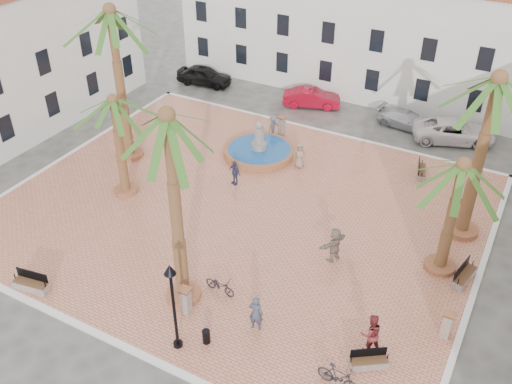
{
  "coord_description": "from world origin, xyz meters",
  "views": [
    {
      "loc": [
        13.37,
        -22.69,
        18.99
      ],
      "look_at": [
        1.0,
        0.0,
        1.6
      ],
      "focal_mm": 40.0,
      "sensor_mm": 36.0,
      "label": 1
    }
  ],
  "objects_px": {
    "lamppost_s": "(172,293)",
    "bollard_e": "(447,324)",
    "palm_sw": "(114,112)",
    "bench_ne": "(421,172)",
    "bollard_se": "(186,300)",
    "cyclist_a": "(256,313)",
    "bollard_n": "(282,125)",
    "palm_s": "(169,137)",
    "pedestrian_east": "(335,244)",
    "palm_ne": "(495,98)",
    "car_red": "(312,98)",
    "car_white": "(454,131)",
    "pedestrian_fountain_b": "(235,172)",
    "palm_e": "(460,179)",
    "fountain": "(259,150)",
    "bicycle_a": "(220,285)",
    "litter_bin": "(206,336)",
    "car_silver": "(406,120)",
    "pedestrian_north": "(274,126)",
    "palm_nw": "(112,27)",
    "bicycle_b": "(339,377)",
    "lamppost_e": "(474,159)",
    "bench_s": "(31,285)",
    "car_black": "(204,75)",
    "cyclist_b": "(371,333)",
    "bench_e": "(464,277)",
    "pedestrian_fountain_a": "(300,155)",
    "bench_se": "(369,362)"
  },
  "relations": [
    {
      "from": "cyclist_b",
      "to": "pedestrian_fountain_b",
      "type": "height_order",
      "value": "cyclist_b"
    },
    {
      "from": "fountain",
      "to": "bicycle_a",
      "type": "height_order",
      "value": "fountain"
    },
    {
      "from": "bench_se",
      "to": "bench_ne",
      "type": "bearing_deg",
      "value": 62.99
    },
    {
      "from": "lamppost_e",
      "to": "car_silver",
      "type": "height_order",
      "value": "lamppost_e"
    },
    {
      "from": "lamppost_s",
      "to": "bollard_n",
      "type": "bearing_deg",
      "value": 103.51
    },
    {
      "from": "bicycle_b",
      "to": "car_silver",
      "type": "height_order",
      "value": "bicycle_b"
    },
    {
      "from": "lamppost_e",
      "to": "lamppost_s",
      "type": "bearing_deg",
      "value": -116.86
    },
    {
      "from": "car_silver",
      "to": "lamppost_s",
      "type": "bearing_deg",
      "value": -178.21
    },
    {
      "from": "lamppost_s",
      "to": "bollard_e",
      "type": "xyz_separation_m",
      "value": [
        9.76,
        5.93,
        -2.34
      ]
    },
    {
      "from": "palm_nw",
      "to": "bicycle_b",
      "type": "height_order",
      "value": "palm_nw"
    },
    {
      "from": "lamppost_s",
      "to": "pedestrian_north",
      "type": "bearing_deg",
      "value": 104.94
    },
    {
      "from": "pedestrian_east",
      "to": "bench_ne",
      "type": "bearing_deg",
      "value": -167.62
    },
    {
      "from": "bollard_se",
      "to": "bollard_e",
      "type": "height_order",
      "value": "bollard_se"
    },
    {
      "from": "car_silver",
      "to": "palm_e",
      "type": "bearing_deg",
      "value": -149.55
    },
    {
      "from": "bench_e",
      "to": "car_silver",
      "type": "bearing_deg",
      "value": 37.52
    },
    {
      "from": "cyclist_a",
      "to": "car_white",
      "type": "relative_size",
      "value": 0.33
    },
    {
      "from": "bench_e",
      "to": "lamppost_s",
      "type": "bearing_deg",
      "value": 146.85
    },
    {
      "from": "bench_e",
      "to": "bollard_se",
      "type": "relative_size",
      "value": 1.32
    },
    {
      "from": "palm_ne",
      "to": "bench_e",
      "type": "relative_size",
      "value": 4.89
    },
    {
      "from": "pedestrian_east",
      "to": "cyclist_a",
      "type": "bearing_deg",
      "value": 10.39
    },
    {
      "from": "car_red",
      "to": "car_white",
      "type": "bearing_deg",
      "value": -112.34
    },
    {
      "from": "palm_e",
      "to": "bollard_e",
      "type": "xyz_separation_m",
      "value": [
        1.26,
        -4.34,
        -4.48
      ]
    },
    {
      "from": "palm_s",
      "to": "litter_bin",
      "type": "xyz_separation_m",
      "value": [
        2.42,
        -1.82,
        -8.04
      ]
    },
    {
      "from": "lamppost_s",
      "to": "bench_ne",
      "type": "bearing_deg",
      "value": 73.63
    },
    {
      "from": "lamppost_s",
      "to": "lamppost_e",
      "type": "bearing_deg",
      "value": 63.14
    },
    {
      "from": "pedestrian_fountain_b",
      "to": "car_white",
      "type": "relative_size",
      "value": 0.29
    },
    {
      "from": "bollard_e",
      "to": "car_red",
      "type": "bearing_deg",
      "value": 128.07
    },
    {
      "from": "palm_nw",
      "to": "pedestrian_east",
      "type": "bearing_deg",
      "value": -11.8
    },
    {
      "from": "bollard_se",
      "to": "bollard_e",
      "type": "xyz_separation_m",
      "value": [
        10.52,
        4.17,
        -0.04
      ]
    },
    {
      "from": "bench_e",
      "to": "car_white",
      "type": "distance_m",
      "value": 14.64
    },
    {
      "from": "palm_ne",
      "to": "car_black",
      "type": "bearing_deg",
      "value": 155.91
    },
    {
      "from": "bollard_n",
      "to": "pedestrian_north",
      "type": "height_order",
      "value": "pedestrian_north"
    },
    {
      "from": "palm_nw",
      "to": "car_white",
      "type": "height_order",
      "value": "palm_nw"
    },
    {
      "from": "bollard_e",
      "to": "car_silver",
      "type": "xyz_separation_m",
      "value": [
        -7.13,
        18.51,
        -0.23
      ]
    },
    {
      "from": "bench_s",
      "to": "car_white",
      "type": "distance_m",
      "value": 28.26
    },
    {
      "from": "bollard_se",
      "to": "cyclist_a",
      "type": "xyz_separation_m",
      "value": [
        3.18,
        0.68,
        0.17
      ]
    },
    {
      "from": "bench_ne",
      "to": "pedestrian_east",
      "type": "bearing_deg",
      "value": 156.01
    },
    {
      "from": "lamppost_e",
      "to": "bollard_e",
      "type": "height_order",
      "value": "lamppost_e"
    },
    {
      "from": "palm_s",
      "to": "palm_ne",
      "type": "bearing_deg",
      "value": 47.43
    },
    {
      "from": "palm_ne",
      "to": "pedestrian_east",
      "type": "height_order",
      "value": "palm_ne"
    },
    {
      "from": "pedestrian_fountain_b",
      "to": "car_black",
      "type": "height_order",
      "value": "pedestrian_fountain_b"
    },
    {
      "from": "palm_nw",
      "to": "car_white",
      "type": "bearing_deg",
      "value": 34.59
    },
    {
      "from": "bollard_n",
      "to": "cyclist_a",
      "type": "xyz_separation_m",
      "value": [
        6.97,
        -16.51,
        0.2
      ]
    },
    {
      "from": "bench_ne",
      "to": "pedestrian_east",
      "type": "height_order",
      "value": "pedestrian_east"
    },
    {
      "from": "palm_s",
      "to": "pedestrian_east",
      "type": "distance_m",
      "value": 10.71
    },
    {
      "from": "pedestrian_fountain_b",
      "to": "car_red",
      "type": "bearing_deg",
      "value": 108.7
    },
    {
      "from": "palm_sw",
      "to": "bench_ne",
      "type": "xyz_separation_m",
      "value": [
        14.87,
        10.16,
        -4.94
      ]
    },
    {
      "from": "palm_sw",
      "to": "pedestrian_fountain_b",
      "type": "xyz_separation_m",
      "value": [
        5.23,
        3.82,
        -4.4
      ]
    },
    {
      "from": "palm_nw",
      "to": "pedestrian_fountain_a",
      "type": "distance_m",
      "value": 13.47
    },
    {
      "from": "bicycle_a",
      "to": "pedestrian_fountain_a",
      "type": "xyz_separation_m",
      "value": [
        -1.51,
        12.0,
        0.43
      ]
    }
  ]
}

